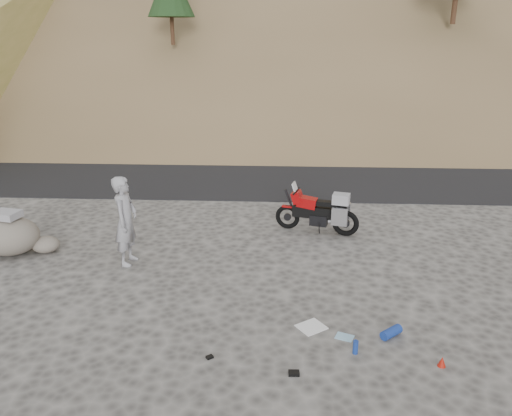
# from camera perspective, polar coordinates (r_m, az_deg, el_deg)

# --- Properties ---
(ground) EXTENTS (140.00, 140.00, 0.00)m
(ground) POSITION_cam_1_polar(r_m,az_deg,el_deg) (9.52, -1.70, -9.83)
(ground) COLOR #43413E
(ground) RESTS_ON ground
(road) EXTENTS (120.00, 7.00, 0.05)m
(road) POSITION_cam_1_polar(r_m,az_deg,el_deg) (17.91, 0.58, 4.28)
(road) COLOR black
(road) RESTS_ON ground
(motorcycle) EXTENTS (2.04, 0.91, 1.24)m
(motorcycle) POSITION_cam_1_polar(r_m,az_deg,el_deg) (12.24, 7.39, -0.46)
(motorcycle) COLOR black
(motorcycle) RESTS_ON ground
(man) EXTENTS (0.52, 0.73, 1.91)m
(man) POSITION_cam_1_polar(r_m,az_deg,el_deg) (11.08, -14.23, -6.04)
(man) COLOR #949398
(man) RESTS_ON ground
(boulder) EXTENTS (1.62, 1.52, 1.02)m
(boulder) POSITION_cam_1_polar(r_m,az_deg,el_deg) (12.26, -26.35, -2.78)
(boulder) COLOR #5E5951
(boulder) RESTS_ON ground
(small_rock) EXTENTS (0.61, 0.55, 0.36)m
(small_rock) POSITION_cam_1_polar(r_m,az_deg,el_deg) (12.12, -22.90, -3.86)
(small_rock) COLOR #5E5951
(small_rock) RESTS_ON ground
(gear_white_cloth) EXTENTS (0.58, 0.56, 0.01)m
(gear_white_cloth) POSITION_cam_1_polar(r_m,az_deg,el_deg) (8.60, 6.34, -13.35)
(gear_white_cloth) COLOR white
(gear_white_cloth) RESTS_ON ground
(gear_blue_mat) EXTENTS (0.40, 0.37, 0.16)m
(gear_blue_mat) POSITION_cam_1_polar(r_m,az_deg,el_deg) (8.57, 15.20, -13.55)
(gear_blue_mat) COLOR navy
(gear_blue_mat) RESTS_ON ground
(gear_bottle) EXTENTS (0.09, 0.09, 0.22)m
(gear_bottle) POSITION_cam_1_polar(r_m,az_deg,el_deg) (8.04, 11.30, -15.33)
(gear_bottle) COLOR navy
(gear_bottle) RESTS_ON ground
(gear_funnel) EXTENTS (0.16, 0.16, 0.16)m
(gear_funnel) POSITION_cam_1_polar(r_m,az_deg,el_deg) (8.13, 20.49, -16.12)
(gear_funnel) COLOR #A9170B
(gear_funnel) RESTS_ON ground
(gear_glove_a) EXTENTS (0.16, 0.12, 0.05)m
(gear_glove_a) POSITION_cam_1_polar(r_m,az_deg,el_deg) (7.56, 4.36, -18.30)
(gear_glove_a) COLOR black
(gear_glove_a) RESTS_ON ground
(gear_glove_b) EXTENTS (0.13, 0.12, 0.03)m
(gear_glove_b) POSITION_cam_1_polar(r_m,az_deg,el_deg) (7.88, -5.32, -16.60)
(gear_glove_b) COLOR black
(gear_glove_b) RESTS_ON ground
(gear_blue_cloth) EXTENTS (0.34, 0.30, 0.01)m
(gear_blue_cloth) POSITION_cam_1_polar(r_m,az_deg,el_deg) (8.43, 10.09, -14.31)
(gear_blue_cloth) COLOR #8BBAD7
(gear_blue_cloth) RESTS_ON ground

